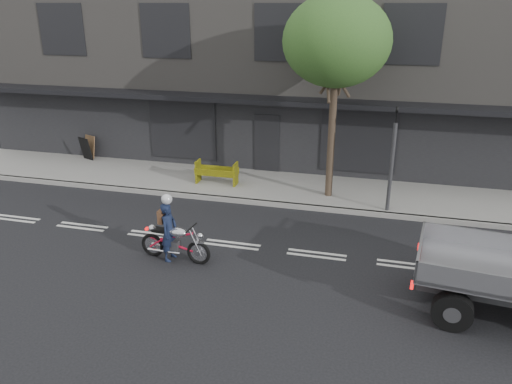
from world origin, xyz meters
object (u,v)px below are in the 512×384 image
at_px(rider, 169,232).
at_px(construction_barrier, 215,174).
at_px(sandwich_board, 86,149).
at_px(street_tree, 337,42).
at_px(motorcycle, 175,241).
at_px(traffic_light_pole, 391,166).

height_order(rider, construction_barrier, rider).
relative_size(construction_barrier, sandwich_board, 1.60).
height_order(street_tree, motorcycle, street_tree).
relative_size(street_tree, rider, 4.24).
height_order(street_tree, sandwich_board, street_tree).
xyz_separation_m(street_tree, traffic_light_pole, (2.00, -0.85, -3.63)).
relative_size(street_tree, construction_barrier, 4.33).
bearing_deg(street_tree, traffic_light_pole, -23.03).
distance_m(motorcycle, sandwich_board, 9.92).
height_order(traffic_light_pole, construction_barrier, traffic_light_pole).
distance_m(traffic_light_pole, rider, 7.23).
bearing_deg(street_tree, motorcycle, -122.16).
relative_size(street_tree, sandwich_board, 6.94).
height_order(motorcycle, construction_barrier, motorcycle).
bearing_deg(construction_barrier, street_tree, 0.91).
bearing_deg(construction_barrier, sandwich_board, 165.47).
bearing_deg(motorcycle, sandwich_board, 139.97).
bearing_deg(traffic_light_pole, street_tree, 156.97).
bearing_deg(traffic_light_pole, construction_barrier, 172.71).
height_order(motorcycle, rider, rider).
bearing_deg(rider, construction_barrier, 10.91).
distance_m(rider, sandwich_board, 9.81).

